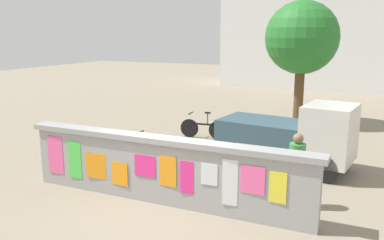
{
  "coord_description": "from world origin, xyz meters",
  "views": [
    {
      "loc": [
        4.04,
        -7.31,
        3.64
      ],
      "look_at": [
        -0.34,
        2.32,
        1.37
      ],
      "focal_mm": 37.81,
      "sensor_mm": 36.0,
      "label": 1
    }
  ],
  "objects_px": {
    "bicycle_near": "(203,128)",
    "tree_roadside": "(302,38)",
    "motorcycle": "(122,144)",
    "auto_rickshaw_truck": "(292,136)",
    "person_walking": "(297,163)"
  },
  "relations": [
    {
      "from": "bicycle_near",
      "to": "tree_roadside",
      "type": "relative_size",
      "value": 0.35
    },
    {
      "from": "tree_roadside",
      "to": "bicycle_near",
      "type": "bearing_deg",
      "value": -123.21
    },
    {
      "from": "person_walking",
      "to": "tree_roadside",
      "type": "height_order",
      "value": "tree_roadside"
    },
    {
      "from": "auto_rickshaw_truck",
      "to": "tree_roadside",
      "type": "xyz_separation_m",
      "value": [
        -0.85,
        5.86,
        2.55
      ]
    },
    {
      "from": "auto_rickshaw_truck",
      "to": "tree_roadside",
      "type": "distance_m",
      "value": 6.45
    },
    {
      "from": "auto_rickshaw_truck",
      "to": "tree_roadside",
      "type": "height_order",
      "value": "tree_roadside"
    },
    {
      "from": "bicycle_near",
      "to": "person_walking",
      "type": "xyz_separation_m",
      "value": [
        4.03,
        -4.51,
        0.62
      ]
    },
    {
      "from": "person_walking",
      "to": "bicycle_near",
      "type": "bearing_deg",
      "value": 131.73
    },
    {
      "from": "auto_rickshaw_truck",
      "to": "motorcycle",
      "type": "height_order",
      "value": "auto_rickshaw_truck"
    },
    {
      "from": "motorcycle",
      "to": "tree_roadside",
      "type": "xyz_separation_m",
      "value": [
        3.84,
        7.13,
        2.99
      ]
    },
    {
      "from": "tree_roadside",
      "to": "person_walking",
      "type": "bearing_deg",
      "value": -80.24
    },
    {
      "from": "auto_rickshaw_truck",
      "to": "motorcycle",
      "type": "relative_size",
      "value": 1.98
    },
    {
      "from": "bicycle_near",
      "to": "tree_roadside",
      "type": "height_order",
      "value": "tree_roadside"
    },
    {
      "from": "bicycle_near",
      "to": "auto_rickshaw_truck",
      "type": "bearing_deg",
      "value": -29.45
    },
    {
      "from": "motorcycle",
      "to": "tree_roadside",
      "type": "relative_size",
      "value": 0.39
    }
  ]
}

